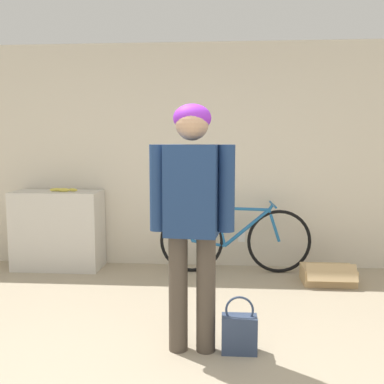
{
  "coord_description": "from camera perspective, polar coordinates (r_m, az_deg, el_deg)",
  "views": [
    {
      "loc": [
        0.35,
        -2.28,
        1.48
      ],
      "look_at": [
        0.13,
        0.76,
        1.13
      ],
      "focal_mm": 42.0,
      "sensor_mm": 36.0,
      "label": 1
    }
  ],
  "objects": [
    {
      "name": "wall_back",
      "position": [
        5.29,
        0.44,
        4.56
      ],
      "size": [
        8.0,
        0.07,
        2.6
      ],
      "color": "beige",
      "rests_on": "ground_plane"
    },
    {
      "name": "side_shelf",
      "position": [
        5.46,
        -16.63,
        -4.63
      ],
      "size": [
        1.0,
        0.45,
        0.9
      ],
      "color": "beige",
      "rests_on": "ground_plane"
    },
    {
      "name": "person",
      "position": [
        3.08,
        0.0,
        -1.39
      ],
      "size": [
        0.58,
        0.29,
        1.73
      ],
      "rotation": [
        0.0,
        0.0,
        -0.1
      ],
      "color": "#4C4238",
      "rests_on": "ground_plane"
    },
    {
      "name": "bicycle",
      "position": [
        5.09,
        5.49,
        -5.93
      ],
      "size": [
        1.7,
        0.46,
        0.79
      ],
      "rotation": [
        0.0,
        0.0,
        0.04
      ],
      "color": "black",
      "rests_on": "ground_plane"
    },
    {
      "name": "banana",
      "position": [
        5.34,
        -15.99,
        0.27
      ],
      "size": [
        0.34,
        0.09,
        0.04
      ],
      "color": "#EAD64C",
      "rests_on": "side_shelf"
    },
    {
      "name": "handbag",
      "position": [
        3.31,
        6.02,
        -17.33
      ],
      "size": [
        0.25,
        0.14,
        0.41
      ],
      "color": "#334260",
      "rests_on": "ground_plane"
    },
    {
      "name": "cardboard_box",
      "position": [
        4.97,
        16.87,
        -10.03
      ],
      "size": [
        0.53,
        0.42,
        0.24
      ],
      "color": "tan",
      "rests_on": "ground_plane"
    }
  ]
}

